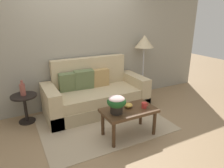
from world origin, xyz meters
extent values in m
plane|color=#997A56|center=(0.00, 0.00, 0.00)|extent=(14.00, 14.00, 0.00)
cube|color=gray|center=(0.00, 1.12, 1.37)|extent=(6.40, 0.12, 2.73)
cube|color=tan|center=(0.00, 0.08, 0.01)|extent=(2.22, 1.70, 0.01)
cube|color=tan|center=(0.10, 0.58, 0.12)|extent=(2.04, 0.89, 0.25)
cube|color=tan|center=(0.10, 0.56, 0.35)|extent=(1.59, 0.80, 0.20)
cube|color=tan|center=(0.10, 0.94, 0.64)|extent=(1.59, 0.16, 0.83)
cube|color=tan|center=(-0.80, 0.58, 0.32)|extent=(0.23, 0.89, 0.64)
cube|color=tan|center=(1.01, 0.58, 0.32)|extent=(0.23, 0.89, 0.64)
cube|color=#607047|center=(-0.08, 0.79, 0.64)|extent=(0.40, 0.22, 0.40)
cube|color=tan|center=(0.28, 0.80, 0.63)|extent=(0.37, 0.15, 0.37)
cube|color=#607047|center=(-0.40, 0.80, 0.63)|extent=(0.37, 0.18, 0.39)
cylinder|color=#442D1B|center=(-0.17, -0.67, 0.21)|extent=(0.06, 0.06, 0.42)
cylinder|color=#442D1B|center=(0.58, -0.67, 0.21)|extent=(0.06, 0.06, 0.42)
cylinder|color=#442D1B|center=(-0.17, -0.29, 0.21)|extent=(0.06, 0.06, 0.42)
cylinder|color=#442D1B|center=(0.58, -0.29, 0.21)|extent=(0.06, 0.06, 0.42)
cube|color=#4C331E|center=(0.20, -0.48, 0.44)|extent=(0.86, 0.50, 0.05)
cylinder|color=black|center=(-1.23, 0.76, 0.01)|extent=(0.29, 0.29, 0.03)
cylinder|color=black|center=(-1.23, 0.76, 0.26)|extent=(0.05, 0.05, 0.47)
cylinder|color=black|center=(-1.23, 0.76, 0.51)|extent=(0.45, 0.45, 0.03)
cylinder|color=#B2B2B7|center=(1.40, 0.84, 0.01)|extent=(0.36, 0.36, 0.03)
cylinder|color=#B2B2B7|center=(1.40, 0.84, 0.60)|extent=(0.03, 0.03, 1.15)
cone|color=#C6B289|center=(1.40, 0.84, 1.31)|extent=(0.43, 0.43, 0.27)
cylinder|color=black|center=(-0.04, -0.50, 0.53)|extent=(0.19, 0.19, 0.13)
ellipsoid|color=#1E5123|center=(-0.04, -0.50, 0.65)|extent=(0.29, 0.29, 0.18)
ellipsoid|color=beige|center=(-0.04, -0.50, 0.70)|extent=(0.25, 0.25, 0.10)
cylinder|color=red|center=(0.44, -0.54, 0.51)|extent=(0.08, 0.08, 0.09)
torus|color=red|center=(0.50, -0.54, 0.51)|extent=(0.06, 0.01, 0.06)
cylinder|color=gold|center=(0.23, -0.41, 0.48)|extent=(0.05, 0.05, 0.02)
ellipsoid|color=gold|center=(0.23, -0.41, 0.50)|extent=(0.14, 0.14, 0.06)
cylinder|color=#934C42|center=(-1.23, 0.76, 0.63)|extent=(0.10, 0.10, 0.21)
cylinder|color=#934C42|center=(-1.23, 0.76, 0.77)|extent=(0.04, 0.04, 0.07)
camera|label=1|loc=(-1.39, -2.96, 1.89)|focal=32.82mm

